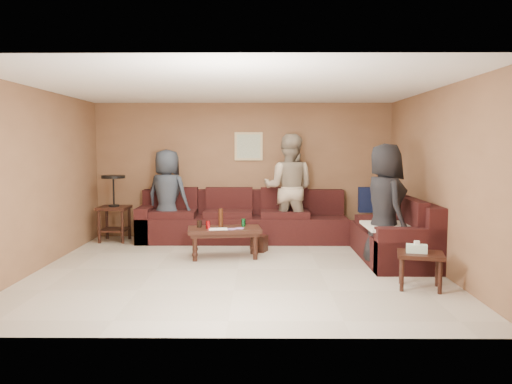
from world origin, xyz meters
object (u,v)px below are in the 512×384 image
(sectional_sofa, at_px, (290,228))
(person_right, at_px, (385,206))
(person_left, at_px, (168,196))
(end_table_left, at_px, (114,207))
(waste_bin, at_px, (260,243))
(side_table_right, at_px, (420,257))
(person_middle, at_px, (289,188))
(coffee_table, at_px, (224,232))

(sectional_sofa, height_order, person_right, person_right)
(person_left, bearing_deg, end_table_left, 16.88)
(person_left, distance_m, person_right, 3.84)
(end_table_left, bearing_deg, waste_bin, -18.11)
(side_table_right, xyz_separation_m, person_left, (-3.55, 2.90, 0.44))
(person_right, bearing_deg, person_middle, 21.29)
(waste_bin, distance_m, person_left, 1.95)
(coffee_table, distance_m, person_middle, 1.76)
(coffee_table, relative_size, end_table_left, 0.98)
(person_left, bearing_deg, sectional_sofa, -171.93)
(sectional_sofa, xyz_separation_m, coffee_table, (-1.05, -0.79, 0.07))
(side_table_right, height_order, person_right, person_right)
(coffee_table, relative_size, person_middle, 0.61)
(side_table_right, distance_m, person_middle, 3.32)
(coffee_table, distance_m, side_table_right, 2.97)
(person_right, bearing_deg, end_table_left, 54.25)
(person_left, relative_size, person_right, 0.94)
(person_middle, bearing_deg, end_table_left, 12.96)
(sectional_sofa, relative_size, end_table_left, 3.92)
(side_table_right, height_order, person_middle, person_middle)
(sectional_sofa, distance_m, person_middle, 0.81)
(coffee_table, xyz_separation_m, waste_bin, (0.54, 0.44, -0.26))
(waste_bin, relative_size, person_left, 0.16)
(side_table_right, xyz_separation_m, waste_bin, (-1.92, 2.10, -0.25))
(sectional_sofa, height_order, person_middle, person_middle)
(coffee_table, height_order, person_left, person_left)
(coffee_table, distance_m, person_right, 2.42)
(end_table_left, bearing_deg, person_left, -3.08)
(sectional_sofa, bearing_deg, side_table_right, -60.09)
(side_table_right, bearing_deg, sectional_sofa, 119.91)
(waste_bin, xyz_separation_m, person_left, (-1.63, 0.80, 0.69))
(sectional_sofa, bearing_deg, person_right, -46.74)
(coffee_table, bearing_deg, side_table_right, -34.01)
(sectional_sofa, xyz_separation_m, person_left, (-2.14, 0.45, 0.50))
(person_left, distance_m, person_middle, 2.16)
(person_left, bearing_deg, person_right, 172.22)
(person_left, xyz_separation_m, person_right, (3.40, -1.79, 0.05))
(side_table_right, distance_m, person_left, 4.61)
(waste_bin, xyz_separation_m, person_middle, (0.52, 0.85, 0.83))
(coffee_table, bearing_deg, person_middle, 50.60)
(end_table_left, relative_size, person_left, 0.72)
(person_left, bearing_deg, person_middle, -158.79)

